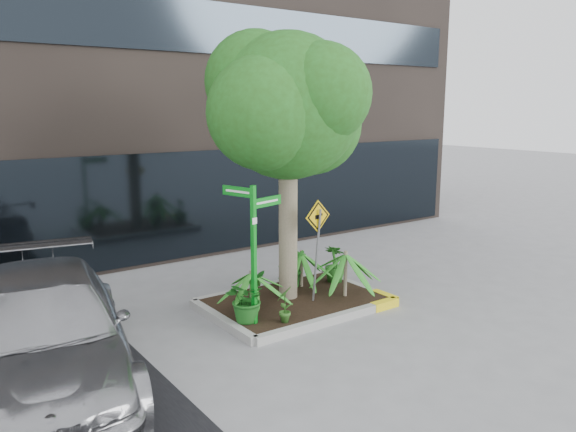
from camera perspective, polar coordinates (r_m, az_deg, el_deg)
ground at (r=10.53m, az=0.79°, el=-9.81°), size 80.00×80.00×0.00m
planter at (r=10.83m, az=0.91°, el=-8.63°), size 3.35×2.36×0.15m
tree at (r=10.33m, az=-0.06°, el=11.05°), size 3.42×3.04×5.14m
palm_front at (r=10.79m, az=5.89°, el=-3.86°), size 1.00×1.00×1.12m
palm_left at (r=9.98m, az=-3.74°, el=-5.82°), size 0.85×0.85×0.95m
palm_back at (r=11.33m, az=1.38°, el=-3.75°), size 0.85×0.85×0.95m
parked_car at (r=8.37m, az=-23.55°, el=-10.82°), size 3.11×5.56×1.52m
shrub_a at (r=9.64m, az=-4.32°, el=-8.29°), size 1.04×1.04×0.82m
shrub_b at (r=11.76m, az=4.80°, el=-4.82°), size 0.60×0.60×0.78m
shrub_c at (r=9.60m, az=-0.32°, el=-8.92°), size 0.47×0.47×0.64m
shrub_d at (r=11.40m, az=0.73°, el=-5.29°), size 0.61×0.61×0.79m
street_sign_post at (r=9.31m, az=-3.53°, el=-2.64°), size 0.86×0.72×2.50m
cattle_sign at (r=10.28m, az=3.00°, el=-1.83°), size 0.60×0.22×1.94m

